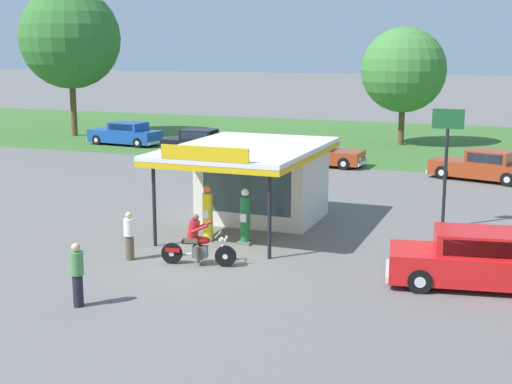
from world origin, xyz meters
The scene contains 16 objects.
ground_plane centered at (0.00, 0.00, 0.00)m, with size 300.00×300.00×0.00m, color slate.
grass_verge_strip centered at (0.00, 30.00, 0.00)m, with size 120.00×24.00×0.01m, color #3D6B2D.
service_station_kiosk centered at (-0.07, 5.20, 1.74)m, with size 4.89×7.14×3.44m.
gas_pump_nearside centered at (-0.75, 2.09, 0.85)m, with size 0.44×0.44×1.88m.
gas_pump_offside centered at (0.61, 2.09, 0.85)m, with size 0.44×0.44×1.87m.
motorcycle_with_rider centered at (0.13, -0.58, 0.65)m, with size 2.28×0.74×1.58m.
featured_classic_sedan centered at (8.24, 0.40, 0.72)m, with size 5.50×2.61×1.57m.
parked_car_back_row_centre centered at (-9.30, 19.64, 0.69)m, with size 4.92×2.12×1.51m.
parked_car_back_row_far_right centered at (-1.46, 18.22, 0.65)m, with size 4.88×2.05×1.42m.
parked_car_back_row_far_left centered at (7.19, 16.80, 0.68)m, with size 5.14×2.92×1.50m.
parked_car_back_row_centre_left centered at (-15.79, 21.68, 0.71)m, with size 5.19×2.32×1.52m.
bystander_chatting_near_pumps centered at (-1.18, -4.77, 0.87)m, with size 0.34×0.34×1.65m.
bystander_admiring_sedan centered at (-2.04, -0.83, 0.79)m, with size 0.34×0.34×1.51m.
tree_oak_right centered at (1.33, 28.21, 4.92)m, with size 5.54×5.54×7.70m.
tree_oak_far_right centered at (-21.99, 24.59, 6.82)m, with size 7.19×7.19×10.60m.
roadside_pole_sign centered at (6.47, 6.69, 2.95)m, with size 1.10×0.12×4.28m.
Camera 1 is at (9.03, -18.95, 6.43)m, focal length 49.68 mm.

